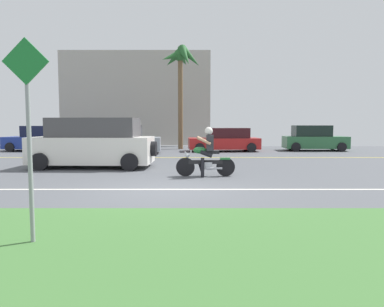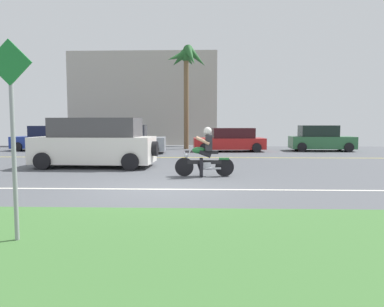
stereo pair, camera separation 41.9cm
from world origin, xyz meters
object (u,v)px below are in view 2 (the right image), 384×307
object	(u,v)px
suv_nearby	(96,143)
parked_car_2	(230,140)
motorcyclist	(205,156)
parked_car_3	(320,139)
parked_car_0	(50,139)
street_sign	(12,122)
palm_tree_0	(186,65)
parked_car_1	(128,140)

from	to	relation	value
suv_nearby	parked_car_2	xyz separation A→B (m)	(5.85, 8.22, -0.25)
motorcyclist	parked_car_3	bearing A→B (deg)	56.83
parked_car_0	street_sign	distance (m)	19.00
parked_car_0	palm_tree_0	world-z (taller)	palm_tree_0
parked_car_3	palm_tree_0	distance (m)	9.87
suv_nearby	parked_car_3	xyz separation A→B (m)	(11.55, 8.78, -0.19)
motorcyclist	parked_car_3	distance (m)	13.30
parked_car_1	parked_car_2	xyz separation A→B (m)	(5.98, 1.62, -0.08)
parked_car_0	street_sign	bearing A→B (deg)	-67.75
suv_nearby	parked_car_1	size ratio (longest dim) A/B	1.15
parked_car_3	palm_tree_0	xyz separation A→B (m)	(-8.48, 1.46, 4.83)
parked_car_2	palm_tree_0	distance (m)	5.98
motorcyclist	parked_car_2	bearing A→B (deg)	81.50
parked_car_1	palm_tree_0	size ratio (longest dim) A/B	0.61
parked_car_3	motorcyclist	bearing A→B (deg)	-123.17
motorcyclist	parked_car_1	size ratio (longest dim) A/B	0.45
parked_car_1	parked_car_0	bearing A→B (deg)	159.89
motorcyclist	parked_car_0	size ratio (longest dim) A/B	0.44
parked_car_2	suv_nearby	bearing A→B (deg)	-125.47
parked_car_2	parked_car_1	bearing A→B (deg)	-164.84
parked_car_3	street_sign	distance (m)	20.36
parked_car_2	parked_car_3	xyz separation A→B (m)	(5.70, 0.57, 0.06)
palm_tree_0	street_sign	bearing A→B (deg)	-94.34
suv_nearby	parked_car_1	xyz separation A→B (m)	(-0.12, 6.60, -0.17)
parked_car_2	street_sign	world-z (taller)	street_sign
street_sign	parked_car_2	bearing A→B (deg)	76.13
motorcyclist	palm_tree_0	world-z (taller)	palm_tree_0
suv_nearby	street_sign	world-z (taller)	street_sign
street_sign	parked_car_0	bearing A→B (deg)	112.25
parked_car_2	street_sign	size ratio (longest dim) A/B	1.56
motorcyclist	palm_tree_0	distance (m)	13.56
parked_car_3	palm_tree_0	bearing A→B (deg)	170.23
parked_car_0	parked_car_2	xyz separation A→B (m)	(11.43, -0.38, -0.05)
suv_nearby	parked_car_0	xyz separation A→B (m)	(-5.57, 8.59, -0.20)
parked_car_1	palm_tree_0	xyz separation A→B (m)	(3.19, 3.64, 4.81)
parked_car_3	parked_car_1	bearing A→B (deg)	-169.40
motorcyclist	street_sign	bearing A→B (deg)	-111.93
motorcyclist	street_sign	world-z (taller)	street_sign
parked_car_0	palm_tree_0	xyz separation A→B (m)	(8.64, 1.65, 4.84)
parked_car_3	street_sign	xyz separation A→B (m)	(-9.94, -17.75, 0.97)
parked_car_1	parked_car_3	distance (m)	11.88
motorcyclist	parked_car_0	xyz separation A→B (m)	(-9.85, 10.94, 0.06)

